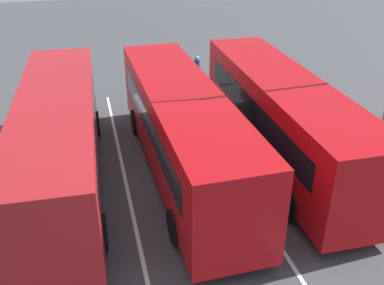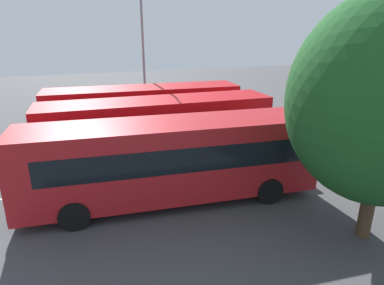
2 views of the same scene
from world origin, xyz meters
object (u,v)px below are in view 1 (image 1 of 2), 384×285
(bus_center_right, at_px, (59,138))
(pedestrian, at_px, (197,69))
(bus_far_left, at_px, (281,115))
(bus_center_left, at_px, (182,128))

(bus_center_right, bearing_deg, pedestrian, -38.51)
(bus_far_left, relative_size, bus_center_right, 1.00)
(bus_center_right, distance_m, pedestrian, 10.79)
(bus_center_right, xyz_separation_m, pedestrian, (7.81, -7.41, -0.80))
(bus_far_left, distance_m, bus_center_right, 8.01)
(bus_far_left, bearing_deg, bus_center_right, 89.75)
(bus_center_left, height_order, bus_center_right, same)
(bus_center_right, bearing_deg, bus_far_left, -89.25)
(bus_center_left, bearing_deg, pedestrian, -19.43)
(bus_far_left, distance_m, bus_center_left, 3.83)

